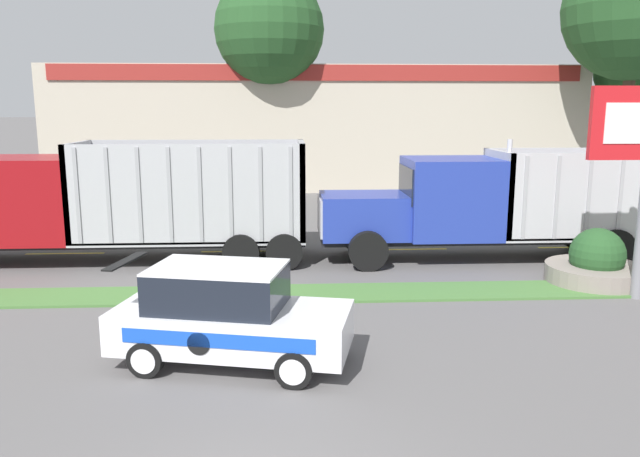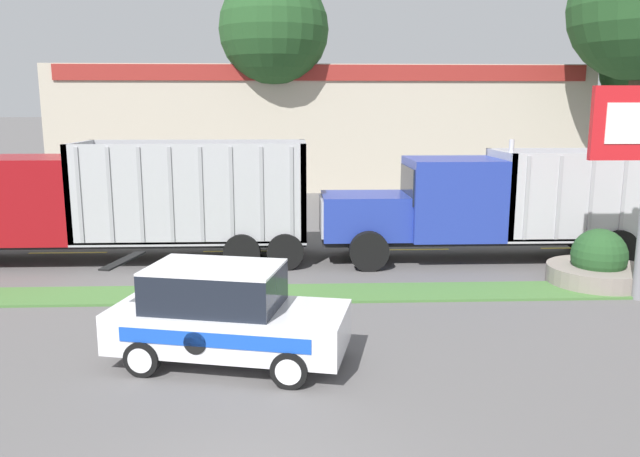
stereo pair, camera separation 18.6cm
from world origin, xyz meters
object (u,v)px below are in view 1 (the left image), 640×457
object	(u,v)px
dump_truck_mid	(487,208)
stone_planter	(596,265)
dump_truck_trail	(74,207)
rally_car	(228,315)

from	to	relation	value
dump_truck_mid	stone_planter	world-z (taller)	dump_truck_mid
stone_planter	dump_truck_mid	bearing A→B (deg)	126.09
dump_truck_trail	stone_planter	world-z (taller)	dump_truck_trail
dump_truck_mid	rally_car	bearing A→B (deg)	-133.39
rally_car	stone_planter	bearing A→B (deg)	27.05
dump_truck_mid	rally_car	distance (m)	10.13
rally_car	dump_truck_trail	bearing A→B (deg)	123.75
dump_truck_trail	stone_planter	size ratio (longest dim) A/B	4.59
dump_truck_mid	rally_car	world-z (taller)	dump_truck_mid
stone_planter	rally_car	bearing A→B (deg)	-152.95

